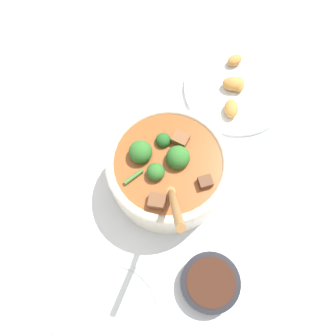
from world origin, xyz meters
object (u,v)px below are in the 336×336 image
at_px(condiment_bowl, 210,282).
at_px(empty_plate, 109,317).
at_px(stew_bowl, 168,169).
at_px(food_plate, 236,88).

xyz_separation_m(condiment_bowl, empty_plate, (-0.02, 0.19, -0.01)).
distance_m(stew_bowl, food_plate, 0.28).
distance_m(stew_bowl, condiment_bowl, 0.23).
xyz_separation_m(stew_bowl, empty_plate, (-0.24, 0.16, -0.06)).
bearing_deg(stew_bowl, empty_plate, 145.69).
bearing_deg(food_plate, empty_plate, 139.09).
height_order(condiment_bowl, empty_plate, condiment_bowl).
height_order(stew_bowl, condiment_bowl, stew_bowl).
relative_size(condiment_bowl, food_plate, 0.45).
bearing_deg(condiment_bowl, food_plate, -23.05).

